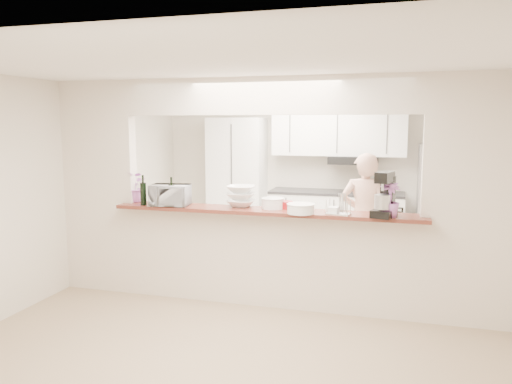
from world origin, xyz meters
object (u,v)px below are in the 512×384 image
at_px(refrigerator, 443,202).
at_px(toaster_oven, 170,195).
at_px(stand_mixer, 385,197).
at_px(person, 364,218).

xyz_separation_m(refrigerator, toaster_oven, (-3.14, -2.75, 0.36)).
bearing_deg(stand_mixer, refrigerator, 74.06).
relative_size(stand_mixer, person, 0.27).
xyz_separation_m(stand_mixer, person, (-0.27, 1.30, -0.47)).
bearing_deg(refrigerator, stand_mixer, -105.94).
relative_size(refrigerator, person, 1.04).
bearing_deg(toaster_oven, stand_mixer, -8.90).
relative_size(toaster_oven, stand_mixer, 0.95).
xyz_separation_m(toaster_oven, stand_mixer, (2.35, -0.04, 0.08)).
xyz_separation_m(toaster_oven, person, (2.07, 1.27, -0.39)).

